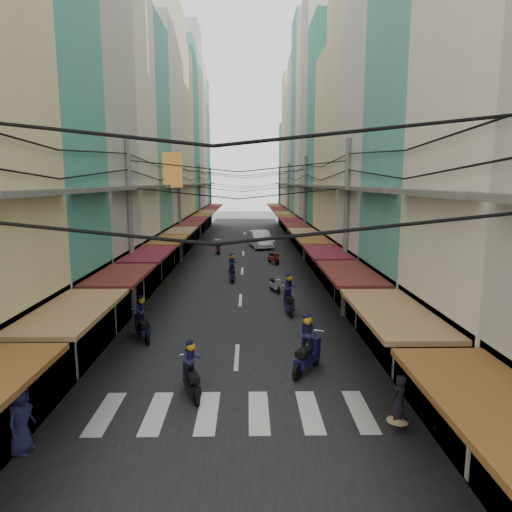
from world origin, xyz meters
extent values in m
plane|color=slate|center=(0.00, 0.00, 0.00)|extent=(160.00, 160.00, 0.00)
cube|color=black|center=(0.00, 20.00, 0.01)|extent=(10.00, 80.00, 0.02)
cube|color=slate|center=(-6.50, 20.00, 0.03)|extent=(3.00, 80.00, 0.06)
cube|color=slate|center=(6.50, 20.00, 0.03)|extent=(3.00, 80.00, 0.06)
cube|color=silver|center=(-3.50, -6.00, 0.03)|extent=(0.55, 2.40, 0.01)
cube|color=silver|center=(-2.10, -6.00, 0.03)|extent=(0.55, 2.40, 0.01)
cube|color=silver|center=(-0.70, -6.00, 0.03)|extent=(0.55, 2.40, 0.01)
cube|color=silver|center=(0.70, -6.00, 0.03)|extent=(0.55, 2.40, 0.01)
cube|color=silver|center=(2.10, -6.00, 0.03)|extent=(0.55, 2.40, 0.01)
cube|color=silver|center=(3.50, -6.00, 0.03)|extent=(0.55, 2.40, 0.01)
cube|color=black|center=(-5.60, -6.27, 1.60)|extent=(1.20, 4.52, 3.20)
cube|color=olive|center=(-4.10, -6.27, 3.00)|extent=(1.80, 4.33, 0.12)
cube|color=#595651|center=(-4.75, -6.27, 6.00)|extent=(0.50, 4.23, 0.15)
cube|color=black|center=(-5.60, -1.76, 1.60)|extent=(1.20, 4.13, 3.20)
cube|color=#5A2019|center=(-4.10, -1.76, 3.00)|extent=(1.80, 3.96, 0.12)
cube|color=#595651|center=(-4.75, -1.76, 6.00)|extent=(0.50, 3.87, 0.15)
cube|color=#AEAB9F|center=(-8.00, 2.96, 10.47)|extent=(6.00, 5.14, 20.93)
cube|color=black|center=(-5.60, 2.96, 1.60)|extent=(1.20, 4.94, 3.20)
cube|color=maroon|center=(-4.10, 2.96, 3.00)|extent=(1.80, 4.73, 0.12)
cube|color=#595651|center=(-4.75, 2.96, 6.00)|extent=(0.50, 4.63, 0.15)
cube|color=beige|center=(-8.00, 8.00, 8.72)|extent=(6.00, 4.95, 17.43)
cube|color=black|center=(-5.60, 8.00, 1.60)|extent=(1.20, 4.75, 3.20)
cube|color=brown|center=(-4.10, 8.00, 3.00)|extent=(1.80, 4.56, 0.12)
cube|color=#595651|center=(-4.75, 8.00, 6.00)|extent=(0.50, 4.46, 0.15)
cube|color=#519E8F|center=(-8.00, 12.98, 8.16)|extent=(6.00, 4.99, 16.32)
cube|color=black|center=(-5.60, 12.98, 1.60)|extent=(1.20, 4.80, 3.20)
cube|color=olive|center=(-4.10, 12.98, 3.00)|extent=(1.80, 4.60, 0.12)
cube|color=#595651|center=(-4.75, 12.98, 6.00)|extent=(0.50, 4.50, 0.15)
cube|color=beige|center=(-8.00, 17.80, 11.44)|extent=(6.00, 4.65, 22.87)
cube|color=black|center=(-5.60, 17.80, 1.60)|extent=(1.20, 4.46, 3.20)
cube|color=#5A2019|center=(-4.10, 17.80, 3.00)|extent=(1.80, 4.27, 0.12)
cube|color=#595651|center=(-4.75, 17.80, 6.00)|extent=(0.50, 4.18, 0.15)
cube|color=beige|center=(-8.00, 22.57, 10.29)|extent=(6.00, 4.89, 20.58)
cube|color=black|center=(-5.60, 22.57, 1.60)|extent=(1.20, 4.70, 3.20)
cube|color=maroon|center=(-4.10, 22.57, 3.00)|extent=(1.80, 4.50, 0.12)
cube|color=#595651|center=(-4.75, 22.57, 6.00)|extent=(0.50, 4.40, 0.15)
cube|color=beige|center=(-8.00, 27.27, 9.22)|extent=(6.00, 4.52, 18.44)
cube|color=black|center=(-5.60, 27.27, 1.60)|extent=(1.20, 4.34, 3.20)
cube|color=brown|center=(-4.10, 27.27, 3.00)|extent=(1.80, 4.16, 0.12)
cube|color=#595651|center=(-4.75, 27.27, 6.00)|extent=(0.50, 4.07, 0.15)
cube|color=teal|center=(-8.00, 32.13, 10.31)|extent=(6.00, 5.20, 20.63)
cube|color=black|center=(-5.60, 32.13, 1.60)|extent=(1.20, 4.99, 3.20)
cube|color=olive|center=(-4.10, 32.13, 3.00)|extent=(1.80, 4.78, 0.12)
cube|color=#595651|center=(-4.75, 32.13, 6.00)|extent=(0.50, 4.68, 0.15)
cube|color=#AEAB9F|center=(-8.00, 37.20, 11.85)|extent=(6.00, 4.94, 23.70)
cube|color=black|center=(-5.60, 37.20, 1.60)|extent=(1.20, 4.74, 3.20)
cube|color=#5A2019|center=(-4.10, 37.20, 3.00)|extent=(1.80, 4.55, 0.12)
cube|color=#595651|center=(-4.75, 37.20, 6.00)|extent=(0.50, 4.45, 0.15)
cube|color=beige|center=(-8.00, 42.14, 10.56)|extent=(6.00, 4.96, 21.12)
cube|color=black|center=(-5.60, 42.14, 1.60)|extent=(1.20, 4.76, 3.20)
cube|color=maroon|center=(-4.10, 42.14, 3.00)|extent=(1.80, 4.56, 0.12)
cube|color=#595651|center=(-4.75, 42.14, 6.00)|extent=(0.50, 4.46, 0.15)
cube|color=#519E8F|center=(-8.00, 47.14, 9.95)|extent=(6.00, 5.04, 19.90)
cube|color=black|center=(-5.60, 47.14, 1.60)|extent=(1.20, 4.84, 3.20)
cube|color=brown|center=(-4.10, 47.14, 3.00)|extent=(1.80, 4.64, 0.12)
cube|color=#595651|center=(-4.75, 47.14, 6.00)|extent=(0.50, 4.54, 0.15)
cube|color=brown|center=(-4.40, 12.00, 7.00)|extent=(1.20, 0.40, 2.20)
cube|color=brown|center=(4.10, -11.40, 3.00)|extent=(1.80, 4.35, 0.12)
cube|color=black|center=(5.60, -6.55, 1.60)|extent=(1.20, 4.78, 3.20)
cube|color=olive|center=(4.10, -6.55, 3.00)|extent=(1.80, 4.58, 0.12)
cube|color=#595651|center=(4.75, -6.55, 6.00)|extent=(0.50, 4.48, 0.15)
cube|color=#519E8F|center=(8.00, -1.55, 7.54)|extent=(6.00, 5.03, 15.08)
cube|color=black|center=(5.60, -1.55, 1.60)|extent=(1.20, 4.83, 3.20)
cube|color=#5A2019|center=(4.10, -1.55, 3.00)|extent=(1.80, 4.63, 0.12)
cube|color=#595651|center=(4.75, -1.55, 6.00)|extent=(0.50, 4.53, 0.15)
cube|color=beige|center=(8.00, 3.36, 10.83)|extent=(6.00, 4.79, 21.66)
cube|color=black|center=(5.60, 3.36, 1.60)|extent=(1.20, 4.60, 3.20)
cube|color=maroon|center=(4.10, 3.36, 3.00)|extent=(1.80, 4.41, 0.12)
cube|color=#595651|center=(4.75, 3.36, 6.00)|extent=(0.50, 4.31, 0.15)
cube|color=beige|center=(8.00, 8.02, 10.37)|extent=(6.00, 4.52, 20.74)
cube|color=black|center=(5.60, 8.02, 1.60)|extent=(1.20, 4.34, 3.20)
cube|color=brown|center=(4.10, 8.02, 3.00)|extent=(1.80, 4.16, 0.12)
cube|color=#595651|center=(4.75, 8.02, 6.00)|extent=(0.50, 4.07, 0.15)
cube|color=beige|center=(8.00, 12.34, 7.06)|extent=(6.00, 4.12, 14.13)
cube|color=black|center=(5.60, 12.34, 1.60)|extent=(1.20, 3.96, 3.20)
cube|color=olive|center=(4.10, 12.34, 3.00)|extent=(1.80, 3.79, 0.12)
cube|color=#595651|center=(4.75, 12.34, 6.00)|extent=(0.50, 3.71, 0.15)
cube|color=teal|center=(8.00, 16.61, 8.84)|extent=(6.00, 4.40, 17.68)
cube|color=black|center=(5.60, 16.61, 1.60)|extent=(1.20, 4.23, 3.20)
cube|color=#5A2019|center=(4.10, 16.61, 3.00)|extent=(1.80, 4.05, 0.12)
cube|color=#595651|center=(4.75, 16.61, 6.00)|extent=(0.50, 3.96, 0.15)
cube|color=#AEAB9F|center=(8.00, 21.13, 11.30)|extent=(6.00, 4.64, 22.59)
cube|color=black|center=(5.60, 21.13, 1.60)|extent=(1.20, 4.45, 3.20)
cube|color=maroon|center=(4.10, 21.13, 3.00)|extent=(1.80, 4.26, 0.12)
cube|color=#595651|center=(4.75, 21.13, 6.00)|extent=(0.50, 4.17, 0.15)
cube|color=beige|center=(8.00, 25.45, 10.63)|extent=(6.00, 4.00, 21.25)
cube|color=black|center=(5.60, 25.45, 1.60)|extent=(1.20, 3.84, 3.20)
cube|color=brown|center=(4.10, 25.45, 3.00)|extent=(1.80, 3.68, 0.12)
cube|color=#595651|center=(4.75, 25.45, 6.00)|extent=(0.50, 3.60, 0.15)
cube|color=#519E8F|center=(8.00, 29.95, 11.16)|extent=(6.00, 5.01, 22.33)
cube|color=black|center=(5.60, 29.95, 1.60)|extent=(1.20, 4.81, 3.20)
cube|color=olive|center=(4.10, 29.95, 3.00)|extent=(1.80, 4.61, 0.12)
cube|color=#595651|center=(4.75, 29.95, 6.00)|extent=(0.50, 4.51, 0.15)
cube|color=beige|center=(8.00, 34.96, 9.86)|extent=(6.00, 5.00, 19.71)
cube|color=black|center=(5.60, 34.96, 1.60)|extent=(1.20, 4.80, 3.20)
cube|color=#5A2019|center=(4.10, 34.96, 3.00)|extent=(1.80, 4.60, 0.12)
cube|color=#595651|center=(4.75, 34.96, 6.00)|extent=(0.50, 4.50, 0.15)
cube|color=beige|center=(8.00, 39.61, 8.43)|extent=(6.00, 4.32, 16.86)
cube|color=black|center=(5.60, 39.61, 1.60)|extent=(1.20, 4.15, 3.20)
cube|color=maroon|center=(4.10, 39.61, 3.00)|extent=(1.80, 3.97, 0.12)
cube|color=#595651|center=(4.75, 39.61, 6.00)|extent=(0.50, 3.89, 0.15)
cube|color=beige|center=(8.00, 43.94, 9.98)|extent=(6.00, 4.33, 19.96)
cube|color=black|center=(5.60, 43.94, 1.60)|extent=(1.20, 4.16, 3.20)
cube|color=brown|center=(4.10, 43.94, 3.00)|extent=(1.80, 3.99, 0.12)
cube|color=#595651|center=(4.75, 43.94, 6.00)|extent=(0.50, 3.90, 0.15)
cube|color=teal|center=(8.00, 48.54, 7.17)|extent=(6.00, 4.88, 14.34)
cube|color=black|center=(5.60, 48.54, 1.60)|extent=(1.20, 4.68, 3.20)
cube|color=olive|center=(4.10, 48.54, 3.00)|extent=(1.80, 4.49, 0.12)
cube|color=#595651|center=(4.75, 48.54, 6.00)|extent=(0.50, 4.39, 0.15)
cylinder|color=gray|center=(-4.90, 3.00, 4.10)|extent=(0.26, 0.26, 8.20)
cylinder|color=gray|center=(4.90, 3.00, 4.10)|extent=(0.26, 0.26, 8.20)
cylinder|color=gray|center=(-4.90, 18.00, 4.10)|extent=(0.26, 0.26, 8.20)
cylinder|color=gray|center=(4.90, 18.00, 4.10)|extent=(0.26, 0.26, 8.20)
cylinder|color=gray|center=(-4.90, 33.00, 4.10)|extent=(0.26, 0.26, 8.20)
cylinder|color=gray|center=(4.90, 33.00, 4.10)|extent=(0.26, 0.26, 8.20)
cylinder|color=gray|center=(-4.90, 48.00, 4.10)|extent=(0.26, 0.26, 8.20)
cylinder|color=gray|center=(4.90, 48.00, 4.10)|extent=(0.26, 0.26, 8.20)
imported|color=white|center=(1.59, 25.72, 0.00)|extent=(6.03, 3.32, 2.01)
imported|color=black|center=(7.46, -3.00, 0.00)|extent=(1.70, 0.81, 1.12)
cylinder|color=black|center=(-1.25, -4.38, 0.25)|extent=(0.10, 0.49, 0.49)
cylinder|color=black|center=(-1.25, -5.62, 0.25)|extent=(0.10, 0.49, 0.49)
cube|color=black|center=(-1.25, -5.00, 0.40)|extent=(0.32, 1.09, 0.27)
cube|color=black|center=(-1.25, -5.24, 0.68)|extent=(0.30, 0.52, 0.17)
cube|color=black|center=(-1.25, -4.48, 0.62)|extent=(0.29, 0.27, 0.52)
imported|color=#22214E|center=(-1.25, -5.00, 0.52)|extent=(0.50, 0.36, 1.26)
sphere|color=#C18B16|center=(-1.25, -5.00, 1.47)|extent=(0.27, 0.27, 0.27)
cylinder|color=black|center=(2.37, 4.18, 0.28)|extent=(0.11, 0.56, 0.56)
cylinder|color=black|center=(2.37, 2.78, 0.28)|extent=(0.11, 0.56, 0.56)
cube|color=#171246|center=(2.37, 3.48, 0.45)|extent=(0.37, 1.24, 0.30)
cube|color=black|center=(2.37, 3.21, 0.78)|extent=(0.34, 0.59, 0.19)
cube|color=#171246|center=(2.37, 4.07, 0.70)|extent=(0.32, 0.30, 0.59)
imported|color=#22214E|center=(2.37, 3.48, 0.59)|extent=(0.57, 0.40, 1.43)
sphere|color=#C18B16|center=(2.37, 3.48, 1.67)|extent=(0.30, 0.30, 0.30)
cylinder|color=black|center=(-0.58, 11.28, 0.26)|extent=(0.10, 0.52, 0.52)
cylinder|color=black|center=(-0.58, 9.98, 0.26)|extent=(0.10, 0.52, 0.52)
cube|color=#171246|center=(-0.58, 10.63, 0.42)|extent=(0.34, 1.15, 0.28)
cube|color=black|center=(-0.58, 10.38, 0.72)|extent=(0.32, 0.55, 0.18)
cube|color=#171246|center=(-0.58, 11.18, 0.65)|extent=(0.30, 0.28, 0.55)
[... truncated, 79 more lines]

